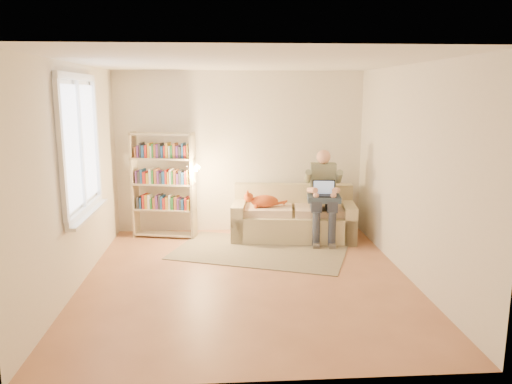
{
  "coord_description": "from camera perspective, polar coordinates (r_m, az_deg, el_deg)",
  "views": [
    {
      "loc": [
        -0.28,
        -5.84,
        2.27
      ],
      "look_at": [
        0.18,
        1.0,
        0.89
      ],
      "focal_mm": 35.0,
      "sensor_mm": 36.0,
      "label": 1
    }
  ],
  "objects": [
    {
      "name": "window",
      "position": [
        6.33,
        -19.1,
        2.64
      ],
      "size": [
        0.12,
        1.52,
        1.69
      ],
      "color": "white",
      "rests_on": "wall_left"
    },
    {
      "name": "bookshelf",
      "position": [
        7.91,
        -10.51,
        1.36
      ],
      "size": [
        1.09,
        0.52,
        1.66
      ],
      "rotation": [
        0.0,
        0.0,
        -0.21
      ],
      "color": "#BAAC8D",
      "rests_on": "floor"
    },
    {
      "name": "wall_left",
      "position": [
        6.16,
        -20.01,
        1.65
      ],
      "size": [
        0.02,
        4.5,
        2.6
      ],
      "primitive_type": "cube",
      "color": "silver",
      "rests_on": "floor"
    },
    {
      "name": "ceiling",
      "position": [
        5.85,
        -1.13,
        14.63
      ],
      "size": [
        4.0,
        4.5,
        0.02
      ],
      "primitive_type": "cube",
      "color": "white",
      "rests_on": "wall_back"
    },
    {
      "name": "laptop",
      "position": [
        7.55,
        7.69,
        0.03
      ],
      "size": [
        0.37,
        0.3,
        0.3
      ],
      "rotation": [
        0.0,
        0.0,
        -0.12
      ],
      "color": "black",
      "rests_on": "blanket"
    },
    {
      "name": "sofa",
      "position": [
        7.91,
        4.27,
        -3.12
      ],
      "size": [
        1.99,
        1.08,
        0.81
      ],
      "rotation": [
        0.0,
        0.0,
        -0.12
      ],
      "color": "#C4B68A",
      "rests_on": "floor"
    },
    {
      "name": "cat",
      "position": [
        7.72,
        0.9,
        -0.99
      ],
      "size": [
        0.65,
        0.27,
        0.24
      ],
      "rotation": [
        0.0,
        0.0,
        -0.12
      ],
      "color": "orange",
      "rests_on": "sofa"
    },
    {
      "name": "floor",
      "position": [
        6.27,
        -1.04,
        -9.83
      ],
      "size": [
        4.5,
        4.5,
        0.0
      ],
      "primitive_type": "plane",
      "color": "#9B6346",
      "rests_on": "ground"
    },
    {
      "name": "wall_front",
      "position": [
        3.73,
        0.61,
        -3.67
      ],
      "size": [
        4.0,
        0.02,
        2.6
      ],
      "primitive_type": "cube",
      "color": "silver",
      "rests_on": "floor"
    },
    {
      "name": "blanket",
      "position": [
        7.56,
        7.68,
        -0.72
      ],
      "size": [
        0.53,
        0.46,
        0.09
      ],
      "primitive_type": "cube",
      "rotation": [
        0.0,
        0.0,
        -0.12
      ],
      "color": "#2C3D4E",
      "rests_on": "person"
    },
    {
      "name": "wall_back",
      "position": [
        8.15,
        -1.86,
        4.55
      ],
      "size": [
        4.0,
        0.02,
        2.6
      ],
      "primitive_type": "cube",
      "color": "silver",
      "rests_on": "floor"
    },
    {
      "name": "wall_right",
      "position": [
        6.34,
        17.29,
        2.08
      ],
      "size": [
        0.02,
        4.5,
        2.6
      ],
      "primitive_type": "cube",
      "color": "silver",
      "rests_on": "floor"
    },
    {
      "name": "person",
      "position": [
        7.68,
        7.7,
        0.13
      ],
      "size": [
        0.46,
        0.67,
        1.4
      ],
      "rotation": [
        0.0,
        0.0,
        -0.12
      ],
      "color": "gray",
      "rests_on": "sofa"
    },
    {
      "name": "rug",
      "position": [
        7.26,
        0.44,
        -6.76
      ],
      "size": [
        2.75,
        2.16,
        0.01
      ],
      "primitive_type": "cube",
      "rotation": [
        0.0,
        0.0,
        -0.35
      ],
      "color": "gray",
      "rests_on": "floor"
    }
  ]
}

